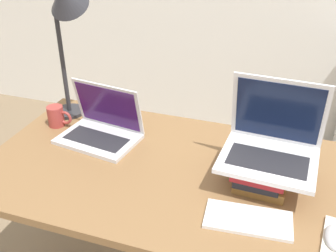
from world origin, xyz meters
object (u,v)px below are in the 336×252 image
object	(u,v)px
laptop_left	(101,128)
mouse	(335,237)
wireless_keyboard	(248,220)
desk_lamp	(65,14)
laptop_on_books	(271,144)
book_stack	(262,169)
mug	(57,116)

from	to	relation	value
laptop_left	mouse	bearing A→B (deg)	-18.78
laptop_left	wireless_keyboard	xyz separation A→B (m)	(0.66, -0.30, -0.04)
laptop_left	mouse	xyz separation A→B (m)	(0.91, -0.31, -0.03)
mouse	desk_lamp	world-z (taller)	desk_lamp
laptop_on_books	wireless_keyboard	bearing A→B (deg)	-97.11
desk_lamp	wireless_keyboard	bearing A→B (deg)	-26.82
mouse	book_stack	bearing A→B (deg)	136.91
mug	mouse	bearing A→B (deg)	-16.58
book_stack	mouse	xyz separation A→B (m)	(0.24, -0.22, -0.04)
desk_lamp	laptop_left	bearing A→B (deg)	-33.33
laptop_on_books	desk_lamp	size ratio (longest dim) A/B	0.53
mouse	desk_lamp	size ratio (longest dim) A/B	0.17
book_stack	desk_lamp	world-z (taller)	desk_lamp
mouse	mug	size ratio (longest dim) A/B	0.93
mouse	mug	world-z (taller)	mug
wireless_keyboard	mug	bearing A→B (deg)	159.34
book_stack	desk_lamp	distance (m)	0.97
laptop_left	mug	bearing A→B (deg)	172.39
book_stack	mug	xyz separation A→B (m)	(-0.90, 0.12, -0.01)
laptop_left	book_stack	xyz separation A→B (m)	(0.67, -0.09, 0.01)
mug	desk_lamp	xyz separation A→B (m)	(0.05, 0.09, 0.43)
wireless_keyboard	desk_lamp	world-z (taller)	desk_lamp
book_stack	desk_lamp	size ratio (longest dim) A/B	0.45
wireless_keyboard	mug	size ratio (longest dim) A/B	2.44
laptop_left	book_stack	world-z (taller)	laptop_left
wireless_keyboard	laptop_on_books	bearing A→B (deg)	82.89
laptop_left	mouse	size ratio (longest dim) A/B	3.24
wireless_keyboard	mouse	size ratio (longest dim) A/B	2.61
book_stack	mouse	world-z (taller)	book_stack
book_stack	mug	bearing A→B (deg)	172.59
laptop_on_books	wireless_keyboard	world-z (taller)	laptop_on_books
mug	wireless_keyboard	bearing A→B (deg)	-20.66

